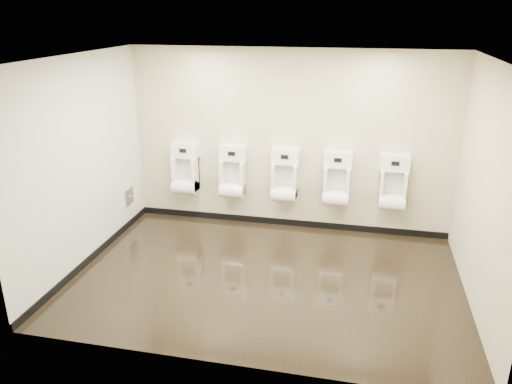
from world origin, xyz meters
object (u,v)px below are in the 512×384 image
access_panel (129,196)px  urinal_2 (285,179)px  urinal_4 (393,186)px  urinal_3 (337,182)px  urinal_0 (185,172)px  urinal_1 (233,175)px

access_panel → urinal_2: bearing=9.4°
urinal_4 → urinal_3: bearing=180.0°
urinal_2 → urinal_4: same height
urinal_2 → urinal_3: same height
access_panel → urinal_3: bearing=7.1°
urinal_2 → urinal_4: bearing=0.0°
urinal_0 → urinal_1: (0.80, 0.00, 0.00)m
urinal_4 → access_panel: bearing=-174.3°
urinal_1 → urinal_2: size_ratio=1.00×
access_panel → urinal_2: size_ratio=0.31×
urinal_0 → urinal_3: (2.43, 0.00, 0.00)m
urinal_1 → urinal_2: same height
urinal_0 → urinal_2: same height
access_panel → urinal_3: urinal_3 is taller
urinal_3 → urinal_0: bearing=180.0°
urinal_1 → urinal_3: bearing=0.0°
urinal_0 → urinal_2: bearing=0.0°
access_panel → urinal_1: urinal_1 is taller
urinal_2 → urinal_4: 1.63m
access_panel → urinal_0: 0.98m
urinal_0 → urinal_4: (3.26, 0.00, 0.00)m
urinal_2 → urinal_3: 0.80m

